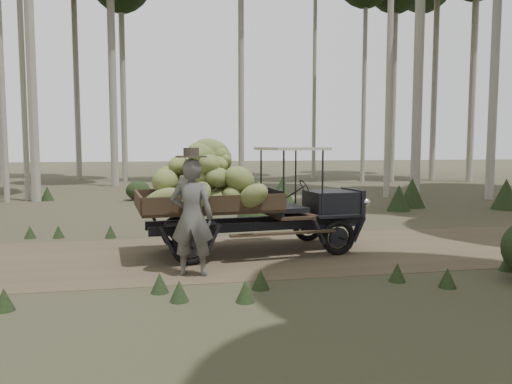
# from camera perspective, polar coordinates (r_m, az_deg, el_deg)

# --- Properties ---
(ground) EXTENTS (120.00, 120.00, 0.00)m
(ground) POSITION_cam_1_polar(r_m,az_deg,el_deg) (9.81, -6.65, -7.29)
(ground) COLOR #473D2B
(ground) RESTS_ON ground
(dirt_track) EXTENTS (70.00, 4.00, 0.01)m
(dirt_track) POSITION_cam_1_polar(r_m,az_deg,el_deg) (9.81, -6.65, -7.27)
(dirt_track) COLOR brown
(dirt_track) RESTS_ON ground
(banana_truck) EXTENTS (4.74, 2.46, 2.36)m
(banana_truck) POSITION_cam_1_polar(r_m,az_deg,el_deg) (9.70, -2.80, 0.45)
(banana_truck) COLOR black
(banana_truck) RESTS_ON ground
(farmer) EXTENTS (0.80, 0.63, 2.10)m
(farmer) POSITION_cam_1_polar(r_m,az_deg,el_deg) (8.22, -7.33, -2.71)
(farmer) COLOR #514F4A
(farmer) RESTS_ON ground
(undergrowth) EXTENTS (23.34, 23.81, 1.38)m
(undergrowth) POSITION_cam_1_polar(r_m,az_deg,el_deg) (9.54, 0.81, -4.34)
(undergrowth) COLOR #233319
(undergrowth) RESTS_ON ground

